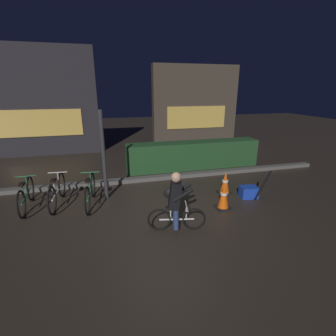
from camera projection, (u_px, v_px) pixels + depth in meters
name	position (u px, v px, depth m)	size (l,w,h in m)	color
ground_plane	(166.00, 213.00, 5.65)	(40.00, 40.00, 0.00)	#2D261E
sidewalk_curb	(149.00, 179.00, 7.65)	(12.00, 0.24, 0.12)	#56544F
hedge_row	(193.00, 155.00, 8.78)	(4.80, 0.70, 0.96)	#214723
storefront_left	(39.00, 103.00, 10.03)	(4.68, 0.54, 4.43)	#262328
storefront_right	(195.00, 105.00, 12.47)	(4.42, 0.54, 3.89)	#42382D
street_post	(104.00, 156.00, 6.08)	(0.10, 0.10, 2.29)	#2D2D33
parked_bike_leftmost	(26.00, 195.00, 5.80)	(0.46, 1.60, 0.74)	black
parked_bike_left_mid	(57.00, 192.00, 5.98)	(0.46, 1.65, 0.76)	black
parked_bike_center_left	(90.00, 192.00, 5.97)	(0.46, 1.66, 0.77)	black
traffic_cone_near	(224.00, 196.00, 5.79)	(0.36, 0.36, 0.66)	black
traffic_cone_far	(225.00, 183.00, 6.63)	(0.36, 0.36, 0.64)	black
blue_crate	(249.00, 192.00, 6.44)	(0.44, 0.32, 0.30)	#193DB7
cyclist	(175.00, 201.00, 4.81)	(1.17, 0.60, 1.25)	black
closed_umbrella	(263.00, 186.00, 6.18)	(0.05, 0.05, 0.85)	black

